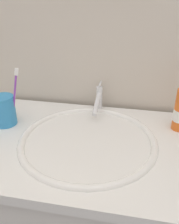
# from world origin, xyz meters

# --- Properties ---
(tiled_wall_back) EXTENTS (2.47, 0.04, 2.40)m
(tiled_wall_back) POSITION_xyz_m (0.00, 0.31, 1.20)
(tiled_wall_back) COLOR beige
(tiled_wall_back) RESTS_ON ground
(sink_basin) EXTENTS (0.45, 0.45, 0.11)m
(sink_basin) POSITION_xyz_m (0.02, 0.01, 0.80)
(sink_basin) COLOR white
(sink_basin) RESTS_ON vanity_counter
(faucet) EXTENTS (0.02, 0.16, 0.11)m
(faucet) POSITION_xyz_m (0.02, 0.22, 0.88)
(faucet) COLOR silver
(faucet) RESTS_ON sink_basin
(toothbrush_cup) EXTENTS (0.08, 0.08, 0.11)m
(toothbrush_cup) POSITION_xyz_m (-0.30, 0.06, 0.88)
(toothbrush_cup) COLOR #338CCC
(toothbrush_cup) RESTS_ON vanity_counter
(toothbrush_purple) EXTENTS (0.05, 0.03, 0.20)m
(toothbrush_purple) POSITION_xyz_m (-0.25, 0.07, 0.95)
(toothbrush_purple) COLOR purple
(toothbrush_purple) RESTS_ON toothbrush_cup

